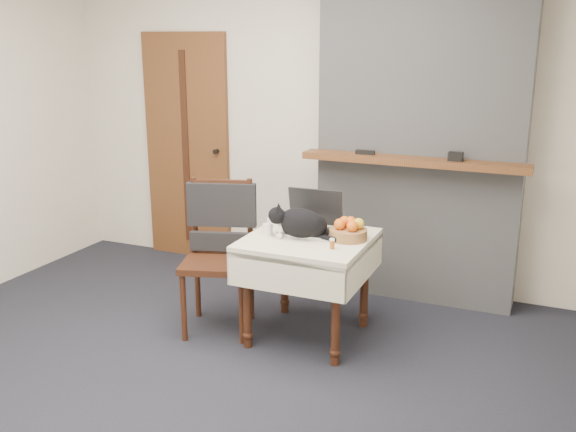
{
  "coord_description": "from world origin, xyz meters",
  "views": [
    {
      "loc": [
        1.87,
        -2.87,
        1.94
      ],
      "look_at": [
        0.3,
        0.77,
        0.84
      ],
      "focal_mm": 40.0,
      "sensor_mm": 36.0,
      "label": 1
    }
  ],
  "objects_px": {
    "laptop": "(311,222)",
    "cream_jar": "(268,230)",
    "side_table": "(308,254)",
    "door": "(187,148)",
    "cat": "(302,223)",
    "fruit_basket": "(348,231)",
    "pill_bottle": "(332,244)",
    "chair": "(220,234)"
  },
  "relations": [
    {
      "from": "laptop",
      "to": "fruit_basket",
      "type": "distance_m",
      "value": 0.29
    },
    {
      "from": "pill_bottle",
      "to": "laptop",
      "type": "bearing_deg",
      "value": 130.78
    },
    {
      "from": "cat",
      "to": "cream_jar",
      "type": "xyz_separation_m",
      "value": [
        -0.22,
        -0.03,
        -0.06
      ]
    },
    {
      "from": "side_table",
      "to": "cream_jar",
      "type": "bearing_deg",
      "value": -166.43
    },
    {
      "from": "cat",
      "to": "fruit_basket",
      "type": "xyz_separation_m",
      "value": [
        0.29,
        0.09,
        -0.04
      ]
    },
    {
      "from": "laptop",
      "to": "side_table",
      "type": "bearing_deg",
      "value": -79.21
    },
    {
      "from": "pill_bottle",
      "to": "chair",
      "type": "relative_size",
      "value": 0.06
    },
    {
      "from": "door",
      "to": "cat",
      "type": "bearing_deg",
      "value": -36.67
    },
    {
      "from": "door",
      "to": "pill_bottle",
      "type": "relative_size",
      "value": 30.38
    },
    {
      "from": "door",
      "to": "laptop",
      "type": "height_order",
      "value": "door"
    },
    {
      "from": "door",
      "to": "cream_jar",
      "type": "height_order",
      "value": "door"
    },
    {
      "from": "pill_bottle",
      "to": "fruit_basket",
      "type": "relative_size",
      "value": 0.27
    },
    {
      "from": "door",
      "to": "laptop",
      "type": "xyz_separation_m",
      "value": [
        1.59,
        -1.02,
        -0.23
      ]
    },
    {
      "from": "cream_jar",
      "to": "pill_bottle",
      "type": "relative_size",
      "value": 1.15
    },
    {
      "from": "cream_jar",
      "to": "fruit_basket",
      "type": "bearing_deg",
      "value": 13.68
    },
    {
      "from": "pill_bottle",
      "to": "fruit_basket",
      "type": "distance_m",
      "value": 0.23
    },
    {
      "from": "cat",
      "to": "chair",
      "type": "bearing_deg",
      "value": 163.19
    },
    {
      "from": "fruit_basket",
      "to": "cat",
      "type": "bearing_deg",
      "value": -162.65
    },
    {
      "from": "side_table",
      "to": "cat",
      "type": "distance_m",
      "value": 0.21
    },
    {
      "from": "cream_jar",
      "to": "cat",
      "type": "bearing_deg",
      "value": 8.83
    },
    {
      "from": "cat",
      "to": "chair",
      "type": "relative_size",
      "value": 0.46
    },
    {
      "from": "side_table",
      "to": "chair",
      "type": "bearing_deg",
      "value": -176.47
    },
    {
      "from": "laptop",
      "to": "pill_bottle",
      "type": "bearing_deg",
      "value": -52.22
    },
    {
      "from": "cream_jar",
      "to": "laptop",
      "type": "bearing_deg",
      "value": 39.56
    },
    {
      "from": "laptop",
      "to": "cream_jar",
      "type": "distance_m",
      "value": 0.3
    },
    {
      "from": "pill_bottle",
      "to": "cream_jar",
      "type": "bearing_deg",
      "value": 167.99
    },
    {
      "from": "cream_jar",
      "to": "pill_bottle",
      "type": "height_order",
      "value": "cream_jar"
    },
    {
      "from": "door",
      "to": "pill_bottle",
      "type": "xyz_separation_m",
      "value": [
        1.84,
        -1.32,
        -0.27
      ]
    },
    {
      "from": "laptop",
      "to": "chair",
      "type": "distance_m",
      "value": 0.63
    },
    {
      "from": "side_table",
      "to": "cream_jar",
      "type": "distance_m",
      "value": 0.31
    },
    {
      "from": "laptop",
      "to": "cream_jar",
      "type": "relative_size",
      "value": 5.13
    },
    {
      "from": "laptop",
      "to": "cat",
      "type": "distance_m",
      "value": 0.16
    },
    {
      "from": "side_table",
      "to": "cream_jar",
      "type": "xyz_separation_m",
      "value": [
        -0.26,
        -0.06,
        0.15
      ]
    },
    {
      "from": "cat",
      "to": "cream_jar",
      "type": "relative_size",
      "value": 6.24
    },
    {
      "from": "cream_jar",
      "to": "chair",
      "type": "bearing_deg",
      "value": 176.31
    },
    {
      "from": "door",
      "to": "cat",
      "type": "height_order",
      "value": "door"
    },
    {
      "from": "pill_bottle",
      "to": "chair",
      "type": "distance_m",
      "value": 0.87
    },
    {
      "from": "cream_jar",
      "to": "chair",
      "type": "height_order",
      "value": "chair"
    },
    {
      "from": "door",
      "to": "cream_jar",
      "type": "bearing_deg",
      "value": -41.78
    },
    {
      "from": "cat",
      "to": "fruit_basket",
      "type": "bearing_deg",
      "value": -0.5
    },
    {
      "from": "laptop",
      "to": "cream_jar",
      "type": "height_order",
      "value": "laptop"
    },
    {
      "from": "cream_jar",
      "to": "chair",
      "type": "relative_size",
      "value": 0.07
    }
  ]
}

